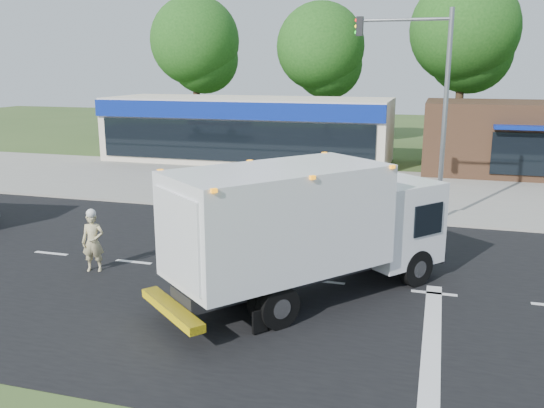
# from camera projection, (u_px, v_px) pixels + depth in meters

# --- Properties ---
(ground) EXTENTS (120.00, 120.00, 0.00)m
(ground) POSITION_uv_depth(u_px,v_px,m) (324.00, 282.00, 16.21)
(ground) COLOR #385123
(ground) RESTS_ON ground
(road_asphalt) EXTENTS (60.00, 14.00, 0.02)m
(road_asphalt) POSITION_uv_depth(u_px,v_px,m) (324.00, 282.00, 16.21)
(road_asphalt) COLOR black
(road_asphalt) RESTS_ON ground
(sidewalk) EXTENTS (60.00, 2.40, 0.12)m
(sidewalk) POSITION_uv_depth(u_px,v_px,m) (363.00, 212.00, 23.85)
(sidewalk) COLOR gray
(sidewalk) RESTS_ON ground
(parking_apron) EXTENTS (60.00, 9.00, 0.02)m
(parking_apron) POSITION_uv_depth(u_px,v_px,m) (378.00, 186.00, 29.28)
(parking_apron) COLOR gray
(parking_apron) RESTS_ON ground
(lane_markings) EXTENTS (55.20, 7.00, 0.01)m
(lane_markings) POSITION_uv_depth(u_px,v_px,m) (366.00, 306.00, 14.58)
(lane_markings) COLOR silver
(lane_markings) RESTS_ON road_asphalt
(ems_box_truck) EXTENTS (7.02, 7.76, 3.56)m
(ems_box_truck) POSITION_uv_depth(u_px,v_px,m) (307.00, 222.00, 14.68)
(ems_box_truck) COLOR black
(ems_box_truck) RESTS_ON ground
(emergency_worker) EXTENTS (0.75, 0.60, 1.90)m
(emergency_worker) POSITION_uv_depth(u_px,v_px,m) (93.00, 241.00, 16.90)
(emergency_worker) COLOR #CABA86
(emergency_worker) RESTS_ON ground
(retail_strip_mall) EXTENTS (18.00, 6.20, 4.00)m
(retail_strip_mall) POSITION_uv_depth(u_px,v_px,m) (247.00, 129.00, 36.80)
(retail_strip_mall) COLOR beige
(retail_strip_mall) RESTS_ON ground
(brown_storefront) EXTENTS (10.00, 6.70, 4.00)m
(brown_storefront) POSITION_uv_depth(u_px,v_px,m) (516.00, 138.00, 32.48)
(brown_storefront) COLOR #382316
(brown_storefront) RESTS_ON ground
(traffic_signal_pole) EXTENTS (3.51, 0.25, 8.00)m
(traffic_signal_pole) POSITION_uv_depth(u_px,v_px,m) (428.00, 94.00, 21.51)
(traffic_signal_pole) COLOR gray
(traffic_signal_pole) RESTS_ON ground
(background_trees) EXTENTS (36.77, 7.39, 12.10)m
(background_trees) POSITION_uv_depth(u_px,v_px,m) (392.00, 45.00, 41.01)
(background_trees) COLOR #332114
(background_trees) RESTS_ON ground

